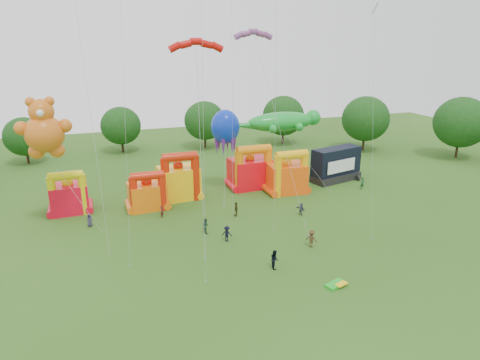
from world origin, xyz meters
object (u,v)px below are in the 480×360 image
object	(u,v)px
gecko_kite	(297,146)
bouncy_castle_0	(69,196)
octopus_kite	(225,156)
spectator_0	(90,220)
bouncy_castle_2	(179,180)
stage_trailer	(336,165)
spectator_4	(236,209)
teddy_bear_kite	(62,168)

from	to	relation	value
gecko_kite	bouncy_castle_0	bearing A→B (deg)	-176.50
octopus_kite	spectator_0	bearing A→B (deg)	-163.56
bouncy_castle_2	gecko_kite	distance (m)	19.09
bouncy_castle_2	stage_trailer	xyz separation A→B (m)	(25.00, -0.08, -0.08)
spectator_0	spectator_4	world-z (taller)	spectator_4
octopus_kite	spectator_0	xyz separation A→B (m)	(-18.67, -5.51, -4.85)
stage_trailer	teddy_bear_kite	world-z (taller)	teddy_bear_kite
gecko_kite	octopus_kite	world-z (taller)	octopus_kite
teddy_bear_kite	spectator_4	size ratio (longest dim) A/B	8.28
stage_trailer	gecko_kite	distance (m)	7.13
bouncy_castle_0	spectator_0	world-z (taller)	bouncy_castle_0
bouncy_castle_2	octopus_kite	xyz separation A→B (m)	(6.59, -0.43, 3.01)
spectator_4	stage_trailer	bearing A→B (deg)	139.26
teddy_bear_kite	gecko_kite	bearing A→B (deg)	12.69
bouncy_castle_2	spectator_0	bearing A→B (deg)	-153.81
teddy_bear_kite	spectator_0	world-z (taller)	teddy_bear_kite
stage_trailer	teddy_bear_kite	size ratio (longest dim) A/B	0.57
spectator_4	bouncy_castle_0	bearing A→B (deg)	-86.98
gecko_kite	spectator_4	xyz separation A→B (m)	(-13.36, -10.22, -4.74)
teddy_bear_kite	octopus_kite	world-z (taller)	teddy_bear_kite
spectator_4	teddy_bear_kite	bearing A→B (deg)	-72.48
spectator_0	spectator_4	xyz separation A→B (m)	(17.51, -2.75, 0.13)
gecko_kite	spectator_0	size ratio (longest dim) A/B	9.19
bouncy_castle_2	spectator_0	xyz separation A→B (m)	(-12.08, -5.94, -1.83)
stage_trailer	spectator_4	bearing A→B (deg)	-156.24
spectator_0	bouncy_castle_2	bearing A→B (deg)	6.33
octopus_kite	spectator_0	distance (m)	20.06
spectator_0	octopus_kite	bearing A→B (deg)	-3.42
bouncy_castle_2	gecko_kite	xyz separation A→B (m)	(18.79, 1.53, 3.04)
gecko_kite	spectator_4	size ratio (longest dim) A/B	7.89
bouncy_castle_0	stage_trailer	xyz separation A→B (m)	(39.36, 0.42, 0.32)
octopus_kite	spectator_4	world-z (taller)	octopus_kite
bouncy_castle_0	bouncy_castle_2	xyz separation A→B (m)	(14.36, 0.50, 0.40)
octopus_kite	spectator_0	size ratio (longest dim) A/B	7.45
stage_trailer	gecko_kite	size ratio (longest dim) A/B	0.60
bouncy_castle_2	stage_trailer	size ratio (longest dim) A/B	0.79
bouncy_castle_2	octopus_kite	size ratio (longest dim) A/B	0.58
spectator_4	bouncy_castle_2	bearing A→B (deg)	-122.50
bouncy_castle_2	octopus_kite	distance (m)	7.26
stage_trailer	spectator_4	size ratio (longest dim) A/B	4.70
teddy_bear_kite	spectator_0	size ratio (longest dim) A/B	9.65
teddy_bear_kite	spectator_4	distance (m)	20.97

